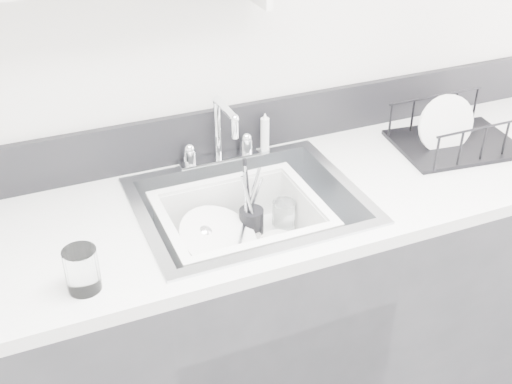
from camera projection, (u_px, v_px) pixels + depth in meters
name	position (u px, v px, depth m)	size (l,w,h in m)	color
room_shell	(490.00, 11.00, 0.81)	(3.50, 3.00, 2.60)	silver
counter_run	(250.00, 320.00, 2.08)	(3.20, 0.62, 0.92)	#2A2A2D
backsplash	(213.00, 133.00, 2.03)	(3.20, 0.02, 0.16)	black
sink	(249.00, 227.00, 1.89)	(0.64, 0.52, 0.20)	silver
faucet	(219.00, 146.00, 2.00)	(0.26, 0.18, 0.23)	silver
side_sprayer	(265.00, 133.00, 2.05)	(0.03, 0.03, 0.14)	silver
wash_tub	(242.00, 232.00, 1.85)	(0.46, 0.37, 0.18)	silver
plate_stack	(221.00, 245.00, 1.87)	(0.28, 0.27, 0.11)	white
utensil_cup	(251.00, 220.00, 1.93)	(0.07, 0.07, 0.25)	black
ladle	(226.00, 243.00, 1.86)	(0.26, 0.09, 0.07)	silver
tumbler_in_tub	(284.00, 216.00, 1.96)	(0.07, 0.07, 0.10)	white
tumbler_counter	(82.00, 270.00, 1.49)	(0.08, 0.08, 0.11)	white
dish_rack	(457.00, 127.00, 2.09)	(0.39, 0.29, 0.14)	black
bowl_small	(278.00, 245.00, 1.89)	(0.11, 0.11, 0.03)	white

